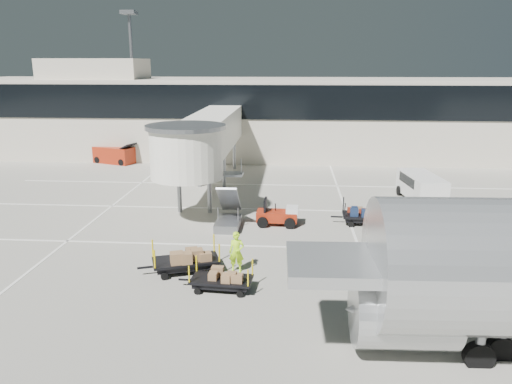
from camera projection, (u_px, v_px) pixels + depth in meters
ground at (243, 260)px, 24.98m from camera, size 140.00×140.00×0.00m
lane_markings at (247, 207)px, 34.04m from camera, size 40.00×30.00×0.02m
terminal at (267, 116)px, 52.88m from camera, size 64.00×12.11×15.20m
jet_bridge at (205, 138)px, 36.03m from camera, size 5.70×20.40×6.03m
baggage_tug at (278, 215)px, 30.30m from camera, size 2.55×1.68×1.63m
suitcase_cart at (369, 216)px, 30.39m from camera, size 3.85×1.65×1.50m
box_cart_near at (220, 279)px, 21.59m from camera, size 3.30×1.52×1.28m
box_cart_far at (187, 260)px, 23.54m from camera, size 3.85×2.46×1.49m
ground_worker at (237, 252)px, 23.38m from camera, size 0.72×0.47×1.97m
minivan at (421, 185)px, 35.50m from camera, size 2.68×5.23×1.90m
belt_loader at (115, 155)px, 49.02m from camera, size 4.63×3.06×2.10m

